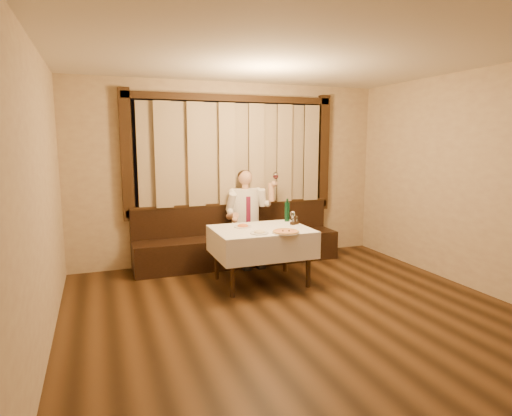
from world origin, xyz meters
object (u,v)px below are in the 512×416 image
object	(u,v)px
seated_man	(247,211)
dining_table	(261,236)
green_bottle	(287,211)
cruet_caddy	(294,221)
pizza	(286,232)
pasta_red	(243,225)
banquette	(238,244)
pasta_cream	(259,231)

from	to	relation	value
seated_man	dining_table	bearing A→B (deg)	-98.11
green_bottle	cruet_caddy	size ratio (longest dim) A/B	2.57
dining_table	cruet_caddy	bearing A→B (deg)	9.54
seated_man	cruet_caddy	bearing A→B (deg)	-64.80
dining_table	pizza	world-z (taller)	pizza
cruet_caddy	seated_man	distance (m)	0.93
pasta_red	seated_man	size ratio (longest dim) A/B	0.16
dining_table	green_bottle	bearing A→B (deg)	32.48
banquette	cruet_caddy	bearing A→B (deg)	-60.44
pizza	cruet_caddy	distance (m)	0.58
banquette	pasta_red	xyz separation A→B (m)	(-0.21, -0.87, 0.48)
pizza	pasta_cream	xyz separation A→B (m)	(-0.33, 0.08, 0.02)
cruet_caddy	seated_man	bearing A→B (deg)	92.70
banquette	seated_man	world-z (taller)	seated_man
pasta_red	banquette	bearing A→B (deg)	76.54
cruet_caddy	banquette	bearing A→B (deg)	97.06
pasta_cream	seated_man	bearing A→B (deg)	77.45
green_bottle	cruet_caddy	xyz separation A→B (m)	(0.00, -0.25, -0.10)
pizza	pasta_cream	distance (m)	0.34
dining_table	pasta_cream	bearing A→B (deg)	-115.41
pizza	cruet_caddy	bearing A→B (deg)	53.67
dining_table	pizza	xyz separation A→B (m)	(0.19, -0.38, 0.12)
dining_table	pasta_red	distance (m)	0.29
green_bottle	seated_man	distance (m)	0.72
pizza	green_bottle	xyz separation A→B (m)	(0.34, 0.72, 0.13)
pasta_red	pasta_cream	bearing A→B (deg)	-81.42
pasta_red	green_bottle	size ratio (longest dim) A/B	0.70
pizza	seated_man	world-z (taller)	seated_man
dining_table	pasta_red	size ratio (longest dim) A/B	5.33
green_bottle	seated_man	bearing A→B (deg)	123.70
green_bottle	pasta_red	bearing A→B (deg)	-165.88
pasta_cream	seated_man	distance (m)	1.26
banquette	pizza	bearing A→B (deg)	-82.49
cruet_caddy	seated_man	size ratio (longest dim) A/B	0.09
dining_table	pasta_cream	world-z (taller)	pasta_cream
cruet_caddy	seated_man	xyz separation A→B (m)	(-0.40, 0.84, 0.04)
pizza	pasta_cream	bearing A→B (deg)	165.71
green_bottle	pizza	bearing A→B (deg)	-115.68
pasta_red	seated_man	world-z (taller)	seated_man
pizza	cruet_caddy	world-z (taller)	cruet_caddy
banquette	pizza	world-z (taller)	banquette
dining_table	pasta_red	world-z (taller)	pasta_red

